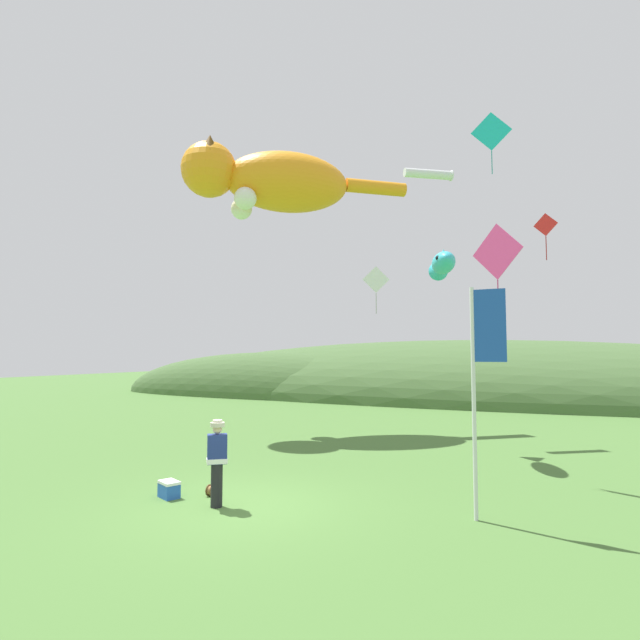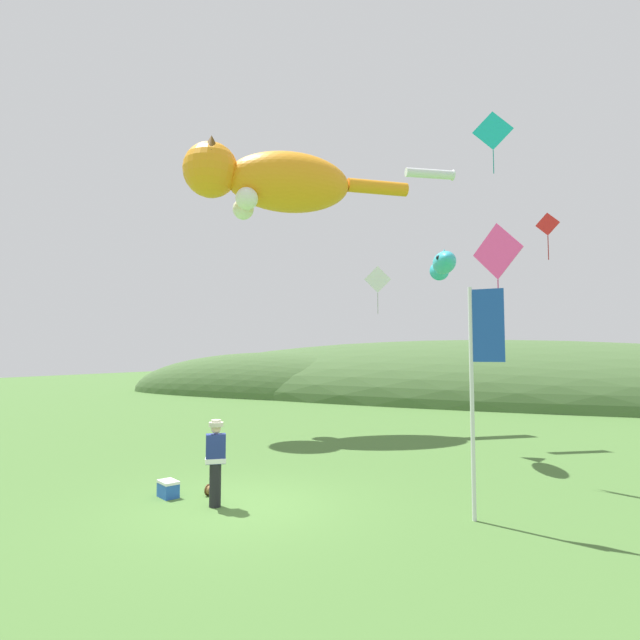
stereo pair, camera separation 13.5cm
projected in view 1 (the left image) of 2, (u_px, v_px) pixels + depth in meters
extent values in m
plane|color=#477033|center=(239.00, 506.00, 10.30)|extent=(120.00, 120.00, 0.00)
ellipsoid|color=#426033|center=(459.00, 398.00, 35.20)|extent=(54.09, 15.44, 8.26)
ellipsoid|color=#426033|center=(273.00, 396.00, 37.36)|extent=(27.68, 6.87, 6.54)
cylinder|color=black|center=(217.00, 485.00, 10.29)|extent=(0.24, 0.24, 0.88)
cube|color=navy|center=(217.00, 449.00, 10.34)|extent=(0.46, 0.44, 0.60)
cube|color=white|center=(217.00, 461.00, 10.33)|extent=(0.49, 0.47, 0.10)
sphere|color=beige|center=(217.00, 429.00, 10.37)|extent=(0.20, 0.20, 0.20)
cylinder|color=#B2AD99|center=(217.00, 424.00, 10.38)|extent=(0.30, 0.30, 0.09)
cylinder|color=#B2AD99|center=(218.00, 422.00, 10.38)|extent=(0.20, 0.20, 0.07)
cylinder|color=olive|center=(211.00, 490.00, 11.05)|extent=(0.11, 0.19, 0.19)
cylinder|color=brown|center=(209.00, 490.00, 11.08)|extent=(0.02, 0.25, 0.25)
cylinder|color=brown|center=(213.00, 491.00, 11.03)|extent=(0.02, 0.25, 0.25)
cube|color=blue|center=(169.00, 491.00, 10.94)|extent=(0.57, 0.49, 0.30)
cube|color=white|center=(169.00, 482.00, 10.95)|extent=(0.58, 0.50, 0.06)
cylinder|color=silver|center=(474.00, 402.00, 9.59)|extent=(0.08, 0.08, 4.45)
cube|color=#1E4CB2|center=(490.00, 325.00, 9.55)|extent=(0.60, 0.03, 1.40)
ellipsoid|color=orange|center=(287.00, 183.00, 21.94)|extent=(6.03, 5.66, 2.60)
ellipsoid|color=white|center=(281.00, 192.00, 21.84)|extent=(3.74, 3.46, 1.43)
sphere|color=orange|center=(209.00, 170.00, 21.11)|extent=(2.34, 2.34, 2.34)
cone|color=#55330A|center=(210.00, 144.00, 20.54)|extent=(1.17, 1.17, 0.78)
cone|color=#55330A|center=(209.00, 156.00, 21.78)|extent=(1.17, 1.17, 0.78)
sphere|color=white|center=(245.00, 198.00, 20.62)|extent=(0.93, 0.93, 0.93)
sphere|color=white|center=(241.00, 209.00, 22.14)|extent=(0.93, 0.93, 0.93)
cylinder|color=orange|center=(376.00, 188.00, 23.00)|extent=(2.60, 2.29, 0.62)
ellipsoid|color=#33B2CC|center=(443.00, 263.00, 15.90)|extent=(1.24, 2.02, 0.67)
cone|color=#33B2CC|center=(439.00, 270.00, 17.14)|extent=(0.82, 0.78, 0.67)
cone|color=#33B2CC|center=(443.00, 254.00, 15.86)|extent=(0.39, 0.39, 0.31)
sphere|color=black|center=(438.00, 258.00, 15.32)|extent=(0.16, 0.16, 0.16)
cylinder|color=white|center=(428.00, 174.00, 20.01)|extent=(1.83, 1.44, 0.36)
torus|color=white|center=(451.00, 176.00, 20.19)|extent=(0.30, 0.39, 0.44)
cube|color=white|center=(376.00, 279.00, 21.34)|extent=(1.05, 0.50, 1.15)
cylinder|color=black|center=(376.00, 280.00, 21.35)|extent=(0.71, 0.34, 0.02)
cube|color=#A9A9A9|center=(376.00, 303.00, 21.27)|extent=(0.03, 0.02, 0.90)
cube|color=#E53F8C|center=(497.00, 252.00, 13.31)|extent=(1.35, 0.73, 1.52)
cylinder|color=black|center=(497.00, 252.00, 13.32)|extent=(0.91, 0.50, 0.02)
cube|color=#A02C62|center=(498.00, 297.00, 13.23)|extent=(0.03, 0.02, 0.90)
cube|color=red|center=(546.00, 225.00, 18.40)|extent=(0.84, 0.23, 0.86)
cylinder|color=black|center=(546.00, 225.00, 18.42)|extent=(0.56, 0.16, 0.02)
cube|color=maroon|center=(546.00, 248.00, 18.34)|extent=(0.03, 0.02, 0.90)
cube|color=#19BFBF|center=(491.00, 131.00, 18.63)|extent=(1.46, 0.26, 1.48)
cylinder|color=black|center=(491.00, 131.00, 18.64)|extent=(0.98, 0.18, 0.02)
cube|color=#118585|center=(492.00, 162.00, 18.55)|extent=(0.03, 0.01, 0.90)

